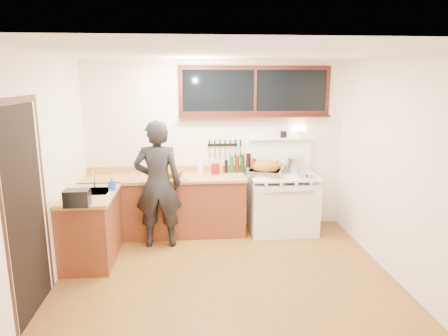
{
  "coord_description": "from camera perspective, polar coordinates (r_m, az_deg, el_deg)",
  "views": [
    {
      "loc": [
        -0.39,
        -4.38,
        2.33
      ],
      "look_at": [
        0.05,
        0.85,
        1.15
      ],
      "focal_mm": 32.0,
      "sensor_mm": 36.0,
      "label": 1
    }
  ],
  "objects": [
    {
      "name": "pot_lid",
      "position": [
        6.02,
        11.74,
        -1.21
      ],
      "size": [
        0.35,
        0.35,
        0.04
      ],
      "color": "silver",
      "rests_on": "vintage_stove"
    },
    {
      "name": "roast_turkey",
      "position": [
        5.98,
        5.95,
        -0.21
      ],
      "size": [
        0.6,
        0.53,
        0.26
      ],
      "color": "silver",
      "rests_on": "vintage_stove"
    },
    {
      "name": "saucepan",
      "position": [
        6.23,
        7.99,
        -0.1
      ],
      "size": [
        0.17,
        0.29,
        0.13
      ],
      "color": "silver",
      "rests_on": "vintage_stove"
    },
    {
      "name": "toaster",
      "position": [
        4.87,
        -20.25,
        -4.03
      ],
      "size": [
        0.28,
        0.2,
        0.19
      ],
      "color": "black",
      "rests_on": "counter_left"
    },
    {
      "name": "counter_left",
      "position": [
        5.5,
        -18.44,
        -7.96
      ],
      "size": [
        0.64,
        1.09,
        0.9
      ],
      "color": "#632C16",
      "rests_on": "ground"
    },
    {
      "name": "sink_unit",
      "position": [
        5.45,
        -18.35,
        -3.79
      ],
      "size": [
        0.5,
        0.45,
        0.37
      ],
      "color": "white",
      "rests_on": "counter_left"
    },
    {
      "name": "stockpot",
      "position": [
        6.24,
        10.1,
        0.39
      ],
      "size": [
        0.31,
        0.31,
        0.25
      ],
      "color": "silver",
      "rests_on": "vintage_stove"
    },
    {
      "name": "man",
      "position": [
        5.6,
        -9.42,
        -2.34
      ],
      "size": [
        0.66,
        0.43,
        1.79
      ],
      "color": "black",
      "rests_on": "ground"
    },
    {
      "name": "ground_plane",
      "position": [
        4.98,
        0.26,
        -15.35
      ],
      "size": [
        4.0,
        3.5,
        0.02
      ],
      "primitive_type": "cube",
      "color": "brown"
    },
    {
      "name": "soap_bottle",
      "position": [
        5.42,
        -15.73,
        -2.21
      ],
      "size": [
        0.09,
        0.09,
        0.17
      ],
      "color": "blue",
      "rests_on": "counter_left"
    },
    {
      "name": "pitcher",
      "position": [
        6.09,
        -3.38,
        -0.2
      ],
      "size": [
        0.1,
        0.1,
        0.15
      ],
      "color": "white",
      "rests_on": "counter_back"
    },
    {
      "name": "left_doorway",
      "position": [
        4.33,
        -26.37,
        -5.37
      ],
      "size": [
        0.02,
        1.04,
        2.17
      ],
      "color": "black",
      "rests_on": "ground"
    },
    {
      "name": "room_shell",
      "position": [
        4.45,
        0.28,
        3.88
      ],
      "size": [
        4.1,
        3.6,
        2.65
      ],
      "color": "white",
      "rests_on": "ground"
    },
    {
      "name": "knife_strip",
      "position": [
        6.22,
        -0.03,
        3.22
      ],
      "size": [
        0.52,
        0.03,
        0.28
      ],
      "color": "black",
      "rests_on": "room_shell"
    },
    {
      "name": "counter_back",
      "position": [
        6.14,
        -8.44,
        -5.26
      ],
      "size": [
        2.44,
        0.64,
        1.0
      ],
      "color": "#632C16",
      "rests_on": "ground"
    },
    {
      "name": "bottle_cluster",
      "position": [
        6.2,
        2.19,
        0.52
      ],
      "size": [
        0.58,
        0.07,
        0.3
      ],
      "color": "black",
      "rests_on": "counter_back"
    },
    {
      "name": "vintage_stove",
      "position": [
        6.24,
        8.33,
        -4.83
      ],
      "size": [
        1.02,
        0.74,
        1.6
      ],
      "color": "white",
      "rests_on": "ground"
    },
    {
      "name": "coffee_tin",
      "position": [
        6.1,
        -1.29,
        -0.1
      ],
      "size": [
        0.12,
        0.11,
        0.17
      ],
      "color": "maroon",
      "rests_on": "counter_back"
    },
    {
      "name": "back_window",
      "position": [
        6.19,
        4.47,
        10.16
      ],
      "size": [
        2.32,
        0.13,
        0.77
      ],
      "color": "black",
      "rests_on": "room_shell"
    },
    {
      "name": "cutting_board",
      "position": [
        5.85,
        -7.11,
        -1.04
      ],
      "size": [
        0.45,
        0.36,
        0.14
      ],
      "color": "#B58748",
      "rests_on": "counter_back"
    }
  ]
}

